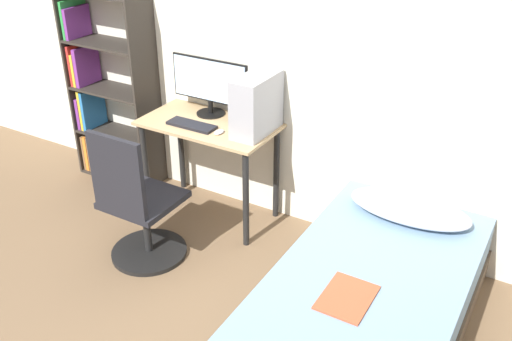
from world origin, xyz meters
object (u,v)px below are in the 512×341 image
at_px(bed, 361,317).
at_px(keyboard, 192,125).
at_px(pc_tower, 257,105).
at_px(office_chair, 138,212).
at_px(bookshelf, 103,93).
at_px(monitor, 210,84).

relative_size(bed, keyboard, 5.62).
bearing_deg(pc_tower, bed, -35.20).
height_order(keyboard, pc_tower, pc_tower).
distance_m(office_chair, keyboard, 0.72).
bearing_deg(bookshelf, pc_tower, -2.87).
bearing_deg(bookshelf, bed, -18.25).
relative_size(bookshelf, pc_tower, 3.77).
relative_size(bookshelf, office_chair, 1.59).
height_order(monitor, keyboard, monitor).
bearing_deg(bed, pc_tower, 144.80).
distance_m(bed, pc_tower, 1.53).
bearing_deg(office_chair, keyboard, 88.69).
bearing_deg(monitor, keyboard, -87.65).
bearing_deg(keyboard, bed, -22.29).
height_order(monitor, pc_tower, monitor).
relative_size(bed, pc_tower, 4.92).
xyz_separation_m(bookshelf, monitor, (1.03, 0.03, 0.26)).
bearing_deg(bed, keyboard, 157.71).
distance_m(keyboard, pc_tower, 0.50).
relative_size(office_chair, bed, 0.48).
height_order(bookshelf, bed, bookshelf).
xyz_separation_m(office_chair, keyboard, (0.01, 0.60, 0.39)).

